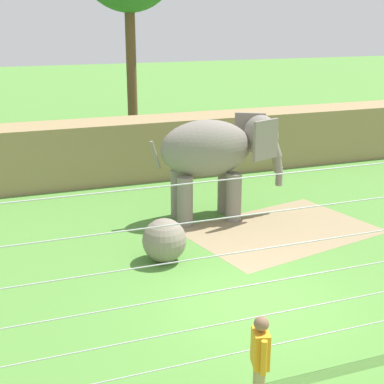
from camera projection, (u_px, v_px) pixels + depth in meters
ground_plane at (257, 302)px, 11.83m from camera, size 120.00×120.00×0.00m
dirt_patch at (281, 230)px, 15.75m from camera, size 5.61×4.43×0.01m
embankment_wall at (133, 149)px, 20.61m from camera, size 36.00×1.80×2.14m
elephant at (216, 152)px, 16.19m from camera, size 4.03×1.77×2.99m
enrichment_ball at (164, 240)px, 13.66m from camera, size 1.07×1.07×1.07m
cable_fence at (330, 268)px, 9.07m from camera, size 11.87×0.20×3.67m
zookeeper at (260, 362)px, 8.21m from camera, size 0.31×0.59×1.67m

